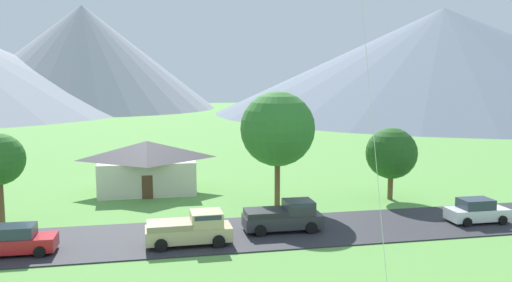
{
  "coord_description": "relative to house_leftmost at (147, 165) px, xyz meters",
  "views": [
    {
      "loc": [
        -3.43,
        -2.9,
        10.25
      ],
      "look_at": [
        1.67,
        22.31,
        7.04
      ],
      "focal_mm": 36.13,
      "sensor_mm": 36.0,
      "label": 1
    }
  ],
  "objects": [
    {
      "name": "tree_right_of_center",
      "position": [
        10.18,
        -7.64,
        3.82
      ],
      "size": [
        5.9,
        5.9,
        9.14
      ],
      "color": "brown",
      "rests_on": "ground"
    },
    {
      "name": "tree_center",
      "position": [
        20.04,
        -7.34,
        1.55
      ],
      "size": [
        4.27,
        4.27,
        6.06
      ],
      "color": "brown",
      "rests_on": "ground"
    },
    {
      "name": "house_leftmost",
      "position": [
        0.0,
        0.0,
        0.0
      ],
      "size": [
        8.95,
        6.84,
        4.55
      ],
      "color": "beige",
      "rests_on": "ground"
    },
    {
      "name": "road_strip",
      "position": [
        3.98,
        -14.43,
        -2.32
      ],
      "size": [
        160.0,
        7.44,
        0.08
      ],
      "primitive_type": "cube",
      "color": "#2D2D33",
      "rests_on": "ground"
    },
    {
      "name": "pickup_truck_sand_west_side",
      "position": [
        2.7,
        -16.03,
        -1.3
      ],
      "size": [
        5.23,
        2.38,
        1.99
      ],
      "color": "#C6B284",
      "rests_on": "road_strip"
    },
    {
      "name": "parked_car_white_mid_west",
      "position": [
        22.76,
        -15.21,
        -1.49
      ],
      "size": [
        4.22,
        2.11,
        1.68
      ],
      "color": "white",
      "rests_on": "road_strip"
    },
    {
      "name": "mountain_far_east_ridge",
      "position": [
        81.34,
        87.15,
        12.36
      ],
      "size": [
        128.47,
        128.47,
        29.42
      ],
      "primitive_type": "cone",
      "color": "slate",
      "rests_on": "ground"
    },
    {
      "name": "mountain_west_ridge",
      "position": [
        -20.62,
        128.37,
        14.16
      ],
      "size": [
        83.76,
        83.76,
        33.02
      ],
      "primitive_type": "cone",
      "color": "#8E939E",
      "rests_on": "ground"
    },
    {
      "name": "parked_car_red_mid_east",
      "position": [
        -7.28,
        -15.79,
        -1.49
      ],
      "size": [
        4.23,
        2.13,
        1.68
      ],
      "color": "red",
      "rests_on": "road_strip"
    },
    {
      "name": "pickup_truck_charcoal_east_side",
      "position": [
        9.02,
        -14.42,
        -1.3
      ],
      "size": [
        5.22,
        2.35,
        1.99
      ],
      "color": "#333338",
      "rests_on": "road_strip"
    }
  ]
}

